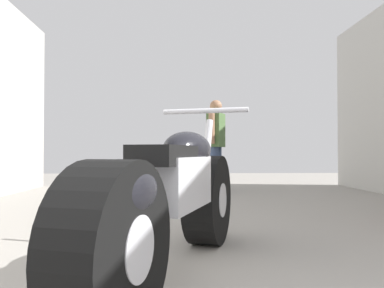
{
  "coord_description": "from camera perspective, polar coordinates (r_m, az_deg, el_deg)",
  "views": [
    {
      "loc": [
        -0.34,
        -0.47,
        0.68
      ],
      "look_at": [
        -0.18,
        3.28,
        0.76
      ],
      "focal_mm": 35.87,
      "sensor_mm": 36.0,
      "label": 1
    }
  ],
  "objects": [
    {
      "name": "mechanic_in_blue",
      "position": [
        6.74,
        3.58,
        0.68
      ],
      "size": [
        0.37,
        0.63,
        1.6
      ],
      "color": "#384766",
      "rests_on": "ground_plane"
    },
    {
      "name": "motorcycle_maroon_cruiser",
      "position": [
        2.12,
        -2.83,
        -8.4
      ],
      "size": [
        0.96,
        2.09,
        1.0
      ],
      "color": "black",
      "rests_on": "ground_plane"
    },
    {
      "name": "ground_plane",
      "position": [
        4.04,
        2.53,
        -10.9
      ],
      "size": [
        16.79,
        16.79,
        0.0
      ],
      "primitive_type": "plane",
      "color": "gray"
    }
  ]
}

